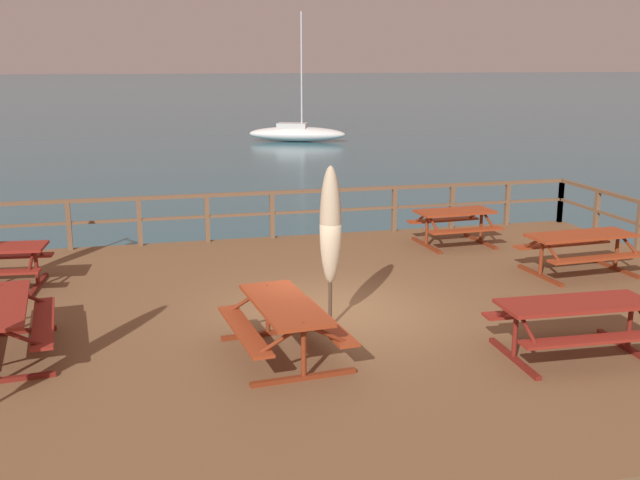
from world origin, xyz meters
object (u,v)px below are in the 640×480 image
(picnic_table_mid_centre, at_px, (575,316))
(picnic_table_back_right, at_px, (580,245))
(picnic_table_back_left, at_px, (284,317))
(patio_umbrella_short_mid, at_px, (330,226))
(picnic_table_front_right, at_px, (455,220))
(sailboat_distant, at_px, (297,133))

(picnic_table_mid_centre, bearing_deg, picnic_table_back_right, 56.22)
(picnic_table_back_left, bearing_deg, picnic_table_back_right, 23.16)
(patio_umbrella_short_mid, bearing_deg, picnic_table_front_right, 47.94)
(picnic_table_back_left, bearing_deg, picnic_table_front_right, 47.74)
(picnic_table_front_right, bearing_deg, sailboat_distant, 84.20)
(picnic_table_front_right, xyz_separation_m, picnic_table_back_right, (1.37, -2.69, 0.01))
(sailboat_distant, bearing_deg, picnic_table_back_right, -92.99)
(patio_umbrella_short_mid, xyz_separation_m, sailboat_distant, (7.08, 34.93, -1.95))
(picnic_table_back_right, bearing_deg, picnic_table_mid_centre, -123.78)
(picnic_table_mid_centre, bearing_deg, picnic_table_front_right, 80.60)
(sailboat_distant, bearing_deg, picnic_table_mid_centre, -96.42)
(picnic_table_mid_centre, xyz_separation_m, sailboat_distant, (4.14, 36.82, -0.95))
(picnic_table_mid_centre, relative_size, picnic_table_back_right, 1.00)
(picnic_table_mid_centre, bearing_deg, patio_umbrella_short_mid, 147.28)
(picnic_table_front_right, xyz_separation_m, sailboat_distant, (3.10, 30.52, -0.93))
(picnic_table_back_left, xyz_separation_m, picnic_table_back_right, (6.24, 2.67, -0.00))
(picnic_table_mid_centre, distance_m, sailboat_distant, 37.06)
(picnic_table_back_left, relative_size, picnic_table_back_right, 1.02)
(picnic_table_front_right, xyz_separation_m, patio_umbrella_short_mid, (-3.98, -4.41, 1.02))
(patio_umbrella_short_mid, bearing_deg, picnic_table_back_left, -133.17)
(picnic_table_back_left, xyz_separation_m, sailboat_distant, (7.98, 35.89, -0.95))
(sailboat_distant, bearing_deg, patio_umbrella_short_mid, -101.46)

